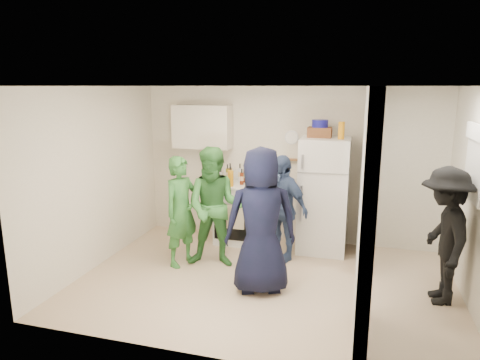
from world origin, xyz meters
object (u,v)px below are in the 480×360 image
at_px(person_navy, 261,221).
at_px(stove, 242,213).
at_px(wicker_basket, 320,132).
at_px(yellow_cup_stack_top, 341,130).
at_px(person_denim, 281,208).
at_px(fridge, 323,195).
at_px(blue_bowl, 320,124).
at_px(person_green_left, 182,211).
at_px(person_green_center, 215,208).
at_px(person_nook, 444,236).

bearing_deg(person_navy, stove, -86.23).
height_order(wicker_basket, yellow_cup_stack_top, yellow_cup_stack_top).
height_order(wicker_basket, person_denim, wicker_basket).
distance_m(fridge, blue_bowl, 1.09).
xyz_separation_m(fridge, person_green_left, (-1.86, -1.09, -0.09)).
bearing_deg(blue_bowl, person_green_center, -141.08).
relative_size(blue_bowl, person_green_left, 0.15).
xyz_separation_m(fridge, wicker_basket, (-0.10, 0.05, 0.95)).
distance_m(yellow_cup_stack_top, person_green_center, 2.12).
bearing_deg(person_denim, blue_bowl, 81.29).
bearing_deg(person_green_center, stove, 75.38).
relative_size(wicker_basket, person_green_left, 0.22).
height_order(stove, person_denim, person_denim).
height_order(wicker_basket, person_navy, wicker_basket).
bearing_deg(stove, person_navy, -66.84).
height_order(yellow_cup_stack_top, person_green_left, yellow_cup_stack_top).
bearing_deg(person_denim, person_navy, -63.11).
relative_size(wicker_basket, yellow_cup_stack_top, 1.40).
relative_size(stove, fridge, 0.55).
height_order(wicker_basket, person_green_center, wicker_basket).
xyz_separation_m(person_green_left, person_nook, (3.35, -0.17, 0.03)).
distance_m(blue_bowl, yellow_cup_stack_top, 0.36).
bearing_deg(fridge, person_nook, -40.29).
height_order(blue_bowl, person_green_left, blue_bowl).
xyz_separation_m(yellow_cup_stack_top, person_denim, (-0.77, -0.42, -1.10)).
bearing_deg(blue_bowl, person_denim, -128.58).
bearing_deg(person_nook, wicker_basket, -133.13).
bearing_deg(person_navy, wicker_basket, -126.74).
bearing_deg(blue_bowl, person_green_left, -147.08).
xyz_separation_m(wicker_basket, person_navy, (-0.51, -1.63, -0.92)).
bearing_deg(wicker_basket, person_nook, -39.55).
distance_m(blue_bowl, person_nook, 2.36).
bearing_deg(person_denim, person_green_left, -126.53).
height_order(person_green_center, person_navy, person_navy).
bearing_deg(person_nook, yellow_cup_stack_top, -136.07).
relative_size(stove, yellow_cup_stack_top, 3.88).
distance_m(wicker_basket, person_green_left, 2.35).
height_order(stove, yellow_cup_stack_top, yellow_cup_stack_top).
height_order(stove, person_green_center, person_green_center).
bearing_deg(stove, person_nook, -24.85).
bearing_deg(person_nook, person_navy, -84.88).
xyz_separation_m(stove, person_denim, (0.75, -0.55, 0.29)).
bearing_deg(person_navy, person_green_left, -40.79).
bearing_deg(blue_bowl, yellow_cup_stack_top, -25.11).
distance_m(person_denim, person_navy, 1.07).
distance_m(wicker_basket, person_denim, 1.28).
height_order(person_green_left, person_denim, person_green_left).
relative_size(blue_bowl, person_nook, 0.15).
relative_size(fridge, person_denim, 1.13).
xyz_separation_m(person_green_left, person_green_center, (0.47, 0.09, 0.07)).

